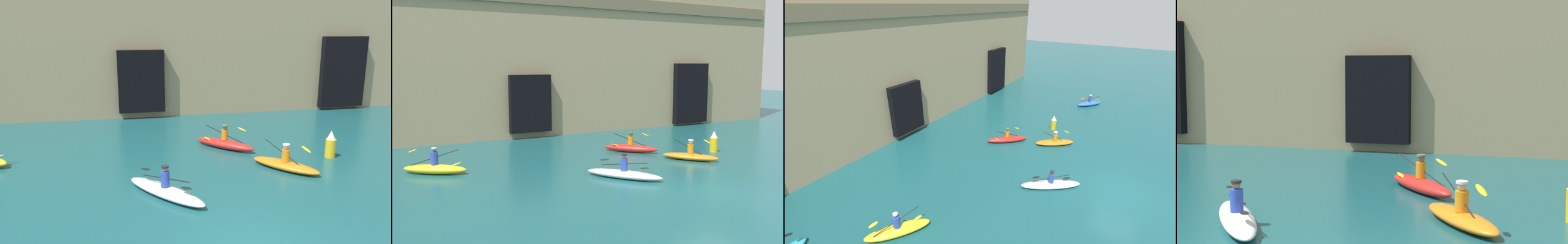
{
  "view_description": "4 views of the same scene",
  "coord_description": "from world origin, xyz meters",
  "views": [
    {
      "loc": [
        -3.31,
        -8.32,
        5.51
      ],
      "look_at": [
        0.48,
        9.04,
        1.15
      ],
      "focal_mm": 35.0,
      "sensor_mm": 36.0,
      "label": 1
    },
    {
      "loc": [
        -11.87,
        -12.0,
        4.92
      ],
      "look_at": [
        -0.33,
        9.55,
        1.69
      ],
      "focal_mm": 40.0,
      "sensor_mm": 36.0,
      "label": 2
    },
    {
      "loc": [
        -14.23,
        0.22,
        9.72
      ],
      "look_at": [
        0.19,
        9.69,
        1.88
      ],
      "focal_mm": 24.0,
      "sensor_mm": 36.0,
      "label": 3
    },
    {
      "loc": [
        4.73,
        -7.57,
        3.68
      ],
      "look_at": [
        -0.46,
        10.52,
        1.84
      ],
      "focal_mm": 50.0,
      "sensor_mm": 36.0,
      "label": 4
    }
  ],
  "objects": [
    {
      "name": "kayak_blue",
      "position": [
        13.47,
        4.75,
        0.24
      ],
      "size": [
        2.81,
        2.39,
        1.12
      ],
      "rotation": [
        0.0,
        0.0,
        2.51
      ],
      "color": "blue",
      "rests_on": "ground"
    },
    {
      "name": "kayak_yellow",
      "position": [
        -8.89,
        8.25,
        0.26
      ],
      "size": [
        2.87,
        2.28,
        1.21
      ],
      "rotation": [
        0.0,
        0.0,
        5.69
      ],
      "color": "yellow",
      "rests_on": "ground"
    },
    {
      "name": "ground_plane",
      "position": [
        0.0,
        0.0,
        0.0
      ],
      "size": [
        120.0,
        120.0,
        0.0
      ],
      "primitive_type": "plane",
      "color": "#195156"
    },
    {
      "name": "kayak_orange",
      "position": [
        3.29,
        5.02,
        0.22
      ],
      "size": [
        2.4,
        2.77,
        1.15
      ],
      "rotation": [
        0.0,
        0.0,
        2.23
      ],
      "color": "orange",
      "rests_on": "ground"
    },
    {
      "name": "marker_buoy",
      "position": [
        5.89,
        6.02,
        0.56
      ],
      "size": [
        0.44,
        0.44,
        1.21
      ],
      "color": "yellow",
      "rests_on": "ground"
    },
    {
      "name": "cliff_bluff",
      "position": [
        -0.8,
        18.2,
        7.81
      ],
      "size": [
        43.36,
        5.83,
        15.7
      ],
      "color": "#9E8966",
      "rests_on": "ground"
    },
    {
      "name": "kayak_red",
      "position": [
        1.71,
        8.21,
        0.25
      ],
      "size": [
        2.58,
        2.73,
        1.14
      ],
      "rotation": [
        0.0,
        0.0,
        2.31
      ],
      "color": "red",
      "rests_on": "ground"
    },
    {
      "name": "kayak_white",
      "position": [
        -1.76,
        3.54,
        0.21
      ],
      "size": [
        2.67,
        3.22,
        1.09
      ],
      "rotation": [
        0.0,
        0.0,
        5.35
      ],
      "color": "white",
      "rests_on": "ground"
    }
  ]
}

